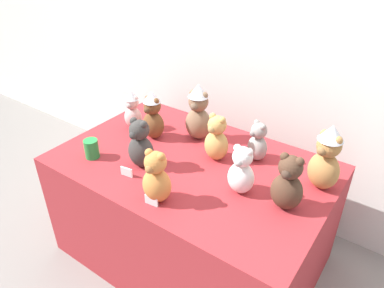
{
  "coord_description": "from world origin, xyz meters",
  "views": [
    {
      "loc": [
        0.96,
        -1.1,
        1.86
      ],
      "look_at": [
        0.0,
        0.25,
        0.84
      ],
      "focal_mm": 33.74,
      "sensor_mm": 36.0,
      "label": 1
    }
  ],
  "objects_px": {
    "teddy_bear_honey": "(216,139)",
    "teddy_bear_cocoa": "(288,184)",
    "teddy_bear_ash": "(258,142)",
    "teddy_bear_blush": "(133,110)",
    "teddy_bear_charcoal": "(140,145)",
    "teddy_bear_snow": "(241,171)",
    "teddy_bear_caramel": "(326,158)",
    "display_table": "(192,211)",
    "teddy_bear_ginger": "(156,178)",
    "party_cup_green": "(92,149)",
    "teddy_bear_mocha": "(198,113)",
    "teddy_bear_chestnut": "(153,116)"
  },
  "relations": [
    {
      "from": "teddy_bear_honey",
      "to": "teddy_bear_cocoa",
      "type": "height_order",
      "value": "teddy_bear_cocoa"
    },
    {
      "from": "display_table",
      "to": "teddy_bear_snow",
      "type": "height_order",
      "value": "teddy_bear_snow"
    },
    {
      "from": "teddy_bear_snow",
      "to": "teddy_bear_mocha",
      "type": "bearing_deg",
      "value": 145.12
    },
    {
      "from": "display_table",
      "to": "teddy_bear_ginger",
      "type": "bearing_deg",
      "value": -82.27
    },
    {
      "from": "teddy_bear_blush",
      "to": "teddy_bear_mocha",
      "type": "distance_m",
      "value": 0.44
    },
    {
      "from": "teddy_bear_blush",
      "to": "teddy_bear_ash",
      "type": "height_order",
      "value": "teddy_bear_blush"
    },
    {
      "from": "display_table",
      "to": "teddy_bear_ginger",
      "type": "xyz_separation_m",
      "value": [
        0.05,
        -0.35,
        0.49
      ]
    },
    {
      "from": "display_table",
      "to": "teddy_bear_honey",
      "type": "relative_size",
      "value": 5.51
    },
    {
      "from": "display_table",
      "to": "teddy_bear_chestnut",
      "type": "xyz_separation_m",
      "value": [
        -0.35,
        0.09,
        0.51
      ]
    },
    {
      "from": "teddy_bear_ginger",
      "to": "teddy_bear_blush",
      "type": "bearing_deg",
      "value": 136.25
    },
    {
      "from": "display_table",
      "to": "teddy_bear_caramel",
      "type": "height_order",
      "value": "teddy_bear_caramel"
    },
    {
      "from": "teddy_bear_blush",
      "to": "teddy_bear_mocha",
      "type": "relative_size",
      "value": 0.72
    },
    {
      "from": "display_table",
      "to": "teddy_bear_honey",
      "type": "height_order",
      "value": "teddy_bear_honey"
    },
    {
      "from": "teddy_bear_blush",
      "to": "teddy_bear_snow",
      "type": "relative_size",
      "value": 0.98
    },
    {
      "from": "teddy_bear_ginger",
      "to": "party_cup_green",
      "type": "bearing_deg",
      "value": 166.88
    },
    {
      "from": "teddy_bear_charcoal",
      "to": "teddy_bear_mocha",
      "type": "height_order",
      "value": "teddy_bear_mocha"
    },
    {
      "from": "teddy_bear_snow",
      "to": "teddy_bear_ginger",
      "type": "xyz_separation_m",
      "value": [
        -0.29,
        -0.29,
        0.01
      ]
    },
    {
      "from": "teddy_bear_honey",
      "to": "teddy_bear_caramel",
      "type": "distance_m",
      "value": 0.57
    },
    {
      "from": "teddy_bear_charcoal",
      "to": "teddy_bear_cocoa",
      "type": "xyz_separation_m",
      "value": [
        0.77,
        0.13,
        0.0
      ]
    },
    {
      "from": "teddy_bear_snow",
      "to": "teddy_bear_chestnut",
      "type": "bearing_deg",
      "value": 165.88
    },
    {
      "from": "teddy_bear_chestnut",
      "to": "teddy_bear_charcoal",
      "type": "bearing_deg",
      "value": -58.78
    },
    {
      "from": "display_table",
      "to": "teddy_bear_ginger",
      "type": "relative_size",
      "value": 5.44
    },
    {
      "from": "teddy_bear_snow",
      "to": "teddy_bear_mocha",
      "type": "distance_m",
      "value": 0.56
    },
    {
      "from": "teddy_bear_ginger",
      "to": "teddy_bear_cocoa",
      "type": "relative_size",
      "value": 0.96
    },
    {
      "from": "display_table",
      "to": "teddy_bear_honey",
      "type": "bearing_deg",
      "value": 52.19
    },
    {
      "from": "teddy_bear_caramel",
      "to": "teddy_bear_snow",
      "type": "bearing_deg",
      "value": -119.59
    },
    {
      "from": "teddy_bear_honey",
      "to": "teddy_bear_cocoa",
      "type": "relative_size",
      "value": 0.95
    },
    {
      "from": "teddy_bear_chestnut",
      "to": "teddy_bear_caramel",
      "type": "relative_size",
      "value": 0.88
    },
    {
      "from": "teddy_bear_ash",
      "to": "teddy_bear_blush",
      "type": "bearing_deg",
      "value": -142.66
    },
    {
      "from": "teddy_bear_caramel",
      "to": "teddy_bear_mocha",
      "type": "relative_size",
      "value": 0.99
    },
    {
      "from": "teddy_bear_chestnut",
      "to": "teddy_bear_honey",
      "type": "distance_m",
      "value": 0.44
    },
    {
      "from": "display_table",
      "to": "party_cup_green",
      "type": "xyz_separation_m",
      "value": [
        -0.49,
        -0.28,
        0.42
      ]
    },
    {
      "from": "teddy_bear_ash",
      "to": "teddy_bear_charcoal",
      "type": "bearing_deg",
      "value": -110.49
    },
    {
      "from": "display_table",
      "to": "teddy_bear_blush",
      "type": "height_order",
      "value": "teddy_bear_blush"
    },
    {
      "from": "teddy_bear_charcoal",
      "to": "teddy_bear_blush",
      "type": "relative_size",
      "value": 1.12
    },
    {
      "from": "display_table",
      "to": "teddy_bear_snow",
      "type": "xyz_separation_m",
      "value": [
        0.34,
        -0.07,
        0.48
      ]
    },
    {
      "from": "teddy_bear_charcoal",
      "to": "teddy_bear_mocha",
      "type": "distance_m",
      "value": 0.43
    },
    {
      "from": "teddy_bear_ginger",
      "to": "teddy_bear_honey",
      "type": "xyz_separation_m",
      "value": [
        0.04,
        0.47,
        -0.0
      ]
    },
    {
      "from": "teddy_bear_blush",
      "to": "teddy_bear_snow",
      "type": "distance_m",
      "value": 0.9
    },
    {
      "from": "party_cup_green",
      "to": "teddy_bear_caramel",
      "type": "bearing_deg",
      "value": 22.76
    },
    {
      "from": "teddy_bear_blush",
      "to": "teddy_bear_ash",
      "type": "bearing_deg",
      "value": -7.64
    },
    {
      "from": "teddy_bear_ash",
      "to": "teddy_bear_caramel",
      "type": "bearing_deg",
      "value": 22.77
    },
    {
      "from": "teddy_bear_snow",
      "to": "teddy_bear_ash",
      "type": "bearing_deg",
      "value": 100.75
    },
    {
      "from": "teddy_bear_mocha",
      "to": "teddy_bear_honey",
      "type": "bearing_deg",
      "value": -39.57
    },
    {
      "from": "teddy_bear_cocoa",
      "to": "teddy_bear_charcoal",
      "type": "bearing_deg",
      "value": -171.27
    },
    {
      "from": "teddy_bear_ash",
      "to": "teddy_bear_ginger",
      "type": "height_order",
      "value": "teddy_bear_ginger"
    },
    {
      "from": "teddy_bear_snow",
      "to": "teddy_bear_mocha",
      "type": "relative_size",
      "value": 0.74
    },
    {
      "from": "teddy_bear_mocha",
      "to": "party_cup_green",
      "type": "distance_m",
      "value": 0.65
    },
    {
      "from": "teddy_bear_blush",
      "to": "teddy_bear_mocha",
      "type": "xyz_separation_m",
      "value": [
        0.42,
        0.13,
        0.05
      ]
    },
    {
      "from": "teddy_bear_chestnut",
      "to": "party_cup_green",
      "type": "bearing_deg",
      "value": -107.43
    }
  ]
}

